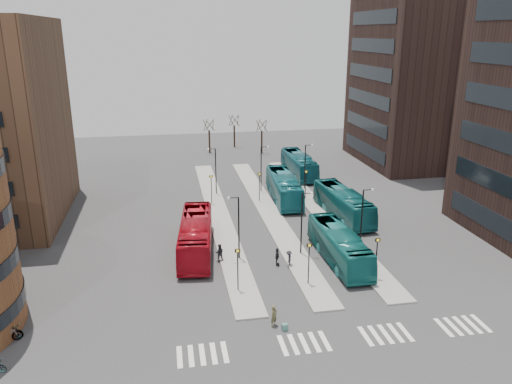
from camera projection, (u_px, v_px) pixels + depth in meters
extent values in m
plane|color=#2F2F32|center=(337.00, 379.00, 30.77)|extent=(160.00, 160.00, 0.00)
cube|color=gray|center=(219.00, 215.00, 58.14)|extent=(2.50, 45.00, 0.15)
cube|color=gray|center=(269.00, 212.00, 59.18)|extent=(2.50, 45.00, 0.15)
cube|color=gray|center=(317.00, 209.00, 60.22)|extent=(2.50, 45.00, 0.15)
cube|color=navy|center=(285.00, 327.00, 35.76)|extent=(0.45, 0.38, 0.51)
imported|color=#A60C1A|center=(196.00, 235.00, 48.11)|extent=(4.19, 12.58, 3.44)
imported|color=#146463|center=(339.00, 245.00, 46.24)|extent=(2.84, 11.29, 3.13)
imported|color=#16646E|center=(284.00, 187.00, 63.11)|extent=(3.55, 12.30, 3.39)
imported|color=#12575B|center=(343.00, 203.00, 57.29)|extent=(3.68, 12.02, 3.30)
imported|color=#145966|center=(299.00, 164.00, 74.17)|extent=(2.85, 11.76, 3.27)
imported|color=brown|center=(274.00, 316.00, 36.13)|extent=(0.72, 0.69, 1.66)
imported|color=black|center=(219.00, 253.00, 46.39)|extent=(0.88, 0.71, 1.70)
imported|color=black|center=(277.00, 257.00, 45.62)|extent=(0.69, 1.06, 1.67)
imported|color=black|center=(289.00, 259.00, 45.41)|extent=(0.88, 1.12, 1.52)
imported|color=gray|center=(8.00, 336.00, 34.22)|extent=(1.90, 1.23, 1.11)
imported|color=gray|center=(11.00, 331.00, 34.93)|extent=(1.97, 1.26, 0.98)
cube|color=silver|center=(180.00, 357.00, 32.87)|extent=(0.35, 2.40, 0.01)
cube|color=silver|center=(191.00, 356.00, 33.00)|extent=(0.35, 2.40, 0.01)
cube|color=silver|center=(202.00, 354.00, 33.13)|extent=(0.35, 2.40, 0.01)
cube|color=silver|center=(214.00, 353.00, 33.26)|extent=(0.35, 2.40, 0.01)
cube|color=silver|center=(225.00, 352.00, 33.39)|extent=(0.35, 2.40, 0.01)
cube|color=silver|center=(283.00, 345.00, 34.08)|extent=(0.35, 2.40, 0.01)
cube|color=silver|center=(293.00, 344.00, 34.21)|extent=(0.35, 2.40, 0.01)
cube|color=silver|center=(304.00, 343.00, 34.34)|extent=(0.35, 2.40, 0.01)
cube|color=silver|center=(314.00, 342.00, 34.47)|extent=(0.35, 2.40, 0.01)
cube|color=silver|center=(325.00, 341.00, 34.60)|extent=(0.35, 2.40, 0.01)
cube|color=silver|center=(366.00, 336.00, 35.12)|extent=(0.35, 2.40, 0.01)
cube|color=silver|center=(376.00, 335.00, 35.25)|extent=(0.35, 2.40, 0.01)
cube|color=silver|center=(386.00, 334.00, 35.38)|extent=(0.35, 2.40, 0.01)
cube|color=silver|center=(395.00, 333.00, 35.51)|extent=(0.35, 2.40, 0.01)
cube|color=silver|center=(405.00, 332.00, 35.64)|extent=(0.35, 2.40, 0.01)
cube|color=silver|center=(444.00, 327.00, 36.16)|extent=(0.35, 2.40, 0.01)
cube|color=silver|center=(453.00, 326.00, 36.29)|extent=(0.35, 2.40, 0.01)
cube|color=silver|center=(463.00, 325.00, 36.42)|extent=(0.35, 2.40, 0.01)
cube|color=silver|center=(472.00, 324.00, 36.55)|extent=(0.35, 2.40, 0.01)
cube|color=silver|center=(481.00, 323.00, 36.68)|extent=(0.35, 2.40, 0.01)
cube|color=black|center=(498.00, 224.00, 48.78)|extent=(0.12, 16.00, 2.00)
cube|color=black|center=(504.00, 185.00, 47.56)|extent=(0.12, 16.00, 2.00)
cube|color=black|center=(511.00, 144.00, 46.33)|extent=(0.12, 16.00, 2.00)
cube|color=black|center=(430.00, 68.00, 78.52)|extent=(20.00, 20.00, 30.00)
cube|color=black|center=(364.00, 148.00, 80.61)|extent=(0.12, 16.00, 2.00)
cube|color=black|center=(366.00, 124.00, 79.38)|extent=(0.12, 16.00, 2.00)
cube|color=black|center=(368.00, 98.00, 78.16)|extent=(0.12, 16.00, 2.00)
cube|color=black|center=(369.00, 72.00, 76.93)|extent=(0.12, 16.00, 2.00)
cube|color=black|center=(371.00, 45.00, 75.71)|extent=(0.12, 16.00, 2.00)
cube|color=black|center=(373.00, 17.00, 74.48)|extent=(0.12, 16.00, 2.00)
cylinder|color=black|center=(238.00, 270.00, 40.66)|extent=(0.10, 0.10, 3.50)
cube|color=black|center=(238.00, 251.00, 40.13)|extent=(0.45, 0.10, 0.30)
cube|color=yellow|center=(238.00, 251.00, 40.07)|extent=(0.20, 0.02, 0.20)
cylinder|color=black|center=(211.00, 190.00, 61.26)|extent=(0.10, 0.10, 3.50)
cube|color=black|center=(211.00, 176.00, 60.72)|extent=(0.45, 0.10, 0.30)
cube|color=yellow|center=(211.00, 177.00, 60.66)|extent=(0.20, 0.02, 0.20)
cylinder|color=black|center=(309.00, 264.00, 41.70)|extent=(0.10, 0.10, 3.50)
cube|color=black|center=(309.00, 245.00, 41.17)|extent=(0.45, 0.10, 0.30)
cube|color=yellow|center=(310.00, 245.00, 41.11)|extent=(0.20, 0.02, 0.20)
cylinder|color=black|center=(259.00, 187.00, 62.30)|extent=(0.10, 0.10, 3.50)
cube|color=black|center=(259.00, 174.00, 61.76)|extent=(0.45, 0.10, 0.30)
cube|color=yellow|center=(259.00, 174.00, 61.70)|extent=(0.20, 0.02, 0.20)
cylinder|color=black|center=(376.00, 259.00, 42.74)|extent=(0.10, 0.10, 3.50)
cube|color=black|center=(378.00, 240.00, 42.20)|extent=(0.45, 0.10, 0.30)
cube|color=yellow|center=(378.00, 240.00, 42.15)|extent=(0.20, 0.02, 0.20)
cylinder|color=black|center=(306.00, 185.00, 63.33)|extent=(0.10, 0.10, 3.50)
cube|color=black|center=(306.00, 172.00, 62.80)|extent=(0.45, 0.10, 0.30)
cube|color=yellow|center=(306.00, 172.00, 62.74)|extent=(0.20, 0.02, 0.20)
cylinder|color=black|center=(239.00, 228.00, 46.07)|extent=(0.14, 0.14, 6.00)
cylinder|color=black|center=(234.00, 198.00, 45.07)|extent=(0.90, 0.08, 0.08)
sphere|color=silver|center=(229.00, 198.00, 45.00)|extent=(0.24, 0.24, 0.24)
cylinder|color=black|center=(216.00, 171.00, 64.79)|extent=(0.14, 0.14, 6.00)
cylinder|color=black|center=(212.00, 149.00, 63.79)|extent=(0.90, 0.08, 0.08)
sphere|color=silver|center=(208.00, 149.00, 63.72)|extent=(0.24, 0.24, 0.24)
cylinder|color=black|center=(302.00, 224.00, 47.11)|extent=(0.14, 0.14, 6.00)
cylinder|color=black|center=(307.00, 193.00, 46.27)|extent=(0.90, 0.08, 0.08)
sphere|color=silver|center=(312.00, 193.00, 46.34)|extent=(0.24, 0.24, 0.24)
cylinder|color=black|center=(261.00, 169.00, 65.83)|extent=(0.14, 0.14, 6.00)
cylinder|color=black|center=(265.00, 147.00, 64.99)|extent=(0.90, 0.08, 0.08)
sphere|color=silver|center=(268.00, 147.00, 65.07)|extent=(0.24, 0.24, 0.24)
cylinder|color=black|center=(362.00, 220.00, 48.15)|extent=(0.14, 0.14, 6.00)
cylinder|color=black|center=(368.00, 190.00, 47.31)|extent=(0.90, 0.08, 0.08)
sphere|color=silver|center=(373.00, 190.00, 47.38)|extent=(0.24, 0.24, 0.24)
cylinder|color=black|center=(305.00, 167.00, 66.87)|extent=(0.14, 0.14, 6.00)
cylinder|color=black|center=(309.00, 145.00, 66.03)|extent=(0.90, 0.08, 0.08)
sphere|color=silver|center=(312.00, 145.00, 66.10)|extent=(0.24, 0.24, 0.24)
cylinder|color=black|center=(209.00, 142.00, 87.85)|extent=(0.30, 0.30, 4.00)
cylinder|color=black|center=(213.00, 125.00, 87.08)|extent=(0.10, 1.56, 1.95)
cylinder|color=black|center=(210.00, 125.00, 87.62)|extent=(1.48, 0.59, 1.97)
cylinder|color=black|center=(206.00, 125.00, 87.25)|extent=(0.90, 1.31, 1.99)
cylinder|color=black|center=(206.00, 126.00, 86.48)|extent=(0.89, 1.31, 1.99)
cylinder|color=black|center=(211.00, 126.00, 86.38)|extent=(1.48, 0.58, 1.97)
cylinder|color=black|center=(234.00, 136.00, 92.46)|extent=(0.30, 0.30, 4.00)
cylinder|color=black|center=(238.00, 120.00, 91.69)|extent=(0.10, 1.56, 1.95)
cylinder|color=black|center=(235.00, 120.00, 92.23)|extent=(1.48, 0.59, 1.97)
cylinder|color=black|center=(231.00, 120.00, 91.86)|extent=(0.90, 1.31, 1.99)
cylinder|color=black|center=(231.00, 121.00, 91.09)|extent=(0.89, 1.31, 1.99)
cylinder|color=black|center=(236.00, 121.00, 90.99)|extent=(1.48, 0.58, 1.97)
cylinder|color=black|center=(262.00, 142.00, 87.54)|extent=(0.30, 0.30, 4.00)
cylinder|color=black|center=(266.00, 125.00, 86.77)|extent=(0.10, 1.56, 1.95)
cylinder|color=black|center=(262.00, 125.00, 87.31)|extent=(1.48, 0.59, 1.97)
cylinder|color=black|center=(258.00, 125.00, 86.94)|extent=(0.90, 1.31, 1.99)
cylinder|color=black|center=(259.00, 126.00, 86.17)|extent=(0.89, 1.31, 1.99)
cylinder|color=black|center=(264.00, 126.00, 86.06)|extent=(1.48, 0.58, 1.97)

